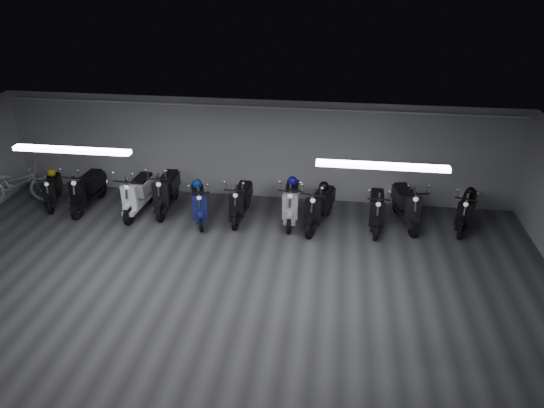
# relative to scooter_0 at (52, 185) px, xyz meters

# --- Properties ---
(floor) EXTENTS (14.00, 10.00, 0.01)m
(floor) POSITION_rel_scooter_0_xyz_m (5.44, -3.71, -0.60)
(floor) COLOR #39393B
(floor) RESTS_ON ground
(ceiling) EXTENTS (14.00, 10.00, 0.01)m
(ceiling) POSITION_rel_scooter_0_xyz_m (5.44, -3.71, 2.21)
(ceiling) COLOR slate
(ceiling) RESTS_ON ground
(back_wall) EXTENTS (14.00, 0.01, 2.80)m
(back_wall) POSITION_rel_scooter_0_xyz_m (5.44, 1.29, 0.80)
(back_wall) COLOR #9C9B9E
(back_wall) RESTS_ON ground
(fluor_strip_left) EXTENTS (2.40, 0.18, 0.08)m
(fluor_strip_left) POSITION_rel_scooter_0_xyz_m (2.44, -2.71, 2.14)
(fluor_strip_left) COLOR white
(fluor_strip_left) RESTS_ON ceiling
(fluor_strip_right) EXTENTS (2.40, 0.18, 0.08)m
(fluor_strip_right) POSITION_rel_scooter_0_xyz_m (8.44, -2.71, 2.14)
(fluor_strip_right) COLOR white
(fluor_strip_right) RESTS_ON ceiling
(conduit) EXTENTS (13.60, 0.05, 0.05)m
(conduit) POSITION_rel_scooter_0_xyz_m (5.44, 1.21, 2.02)
(conduit) COLOR white
(conduit) RESTS_ON back_wall
(scooter_0) EXTENTS (1.05, 1.70, 1.20)m
(scooter_0) POSITION_rel_scooter_0_xyz_m (0.00, 0.00, 0.00)
(scooter_0) COLOR black
(scooter_0) RESTS_ON floor
(scooter_1) EXTENTS (0.70, 1.94, 1.43)m
(scooter_1) POSITION_rel_scooter_0_xyz_m (1.04, -0.05, 0.12)
(scooter_1) COLOR black
(scooter_1) RESTS_ON floor
(scooter_2) EXTENTS (0.74, 1.98, 1.45)m
(scooter_2) POSITION_rel_scooter_0_xyz_m (2.50, -0.12, 0.13)
(scooter_2) COLOR white
(scooter_2) RESTS_ON floor
(scooter_3) EXTENTS (0.75, 2.00, 1.47)m
(scooter_3) POSITION_rel_scooter_0_xyz_m (3.19, 0.13, 0.14)
(scooter_3) COLOR black
(scooter_3) RESTS_ON floor
(scooter_4) EXTENTS (1.10, 1.82, 1.29)m
(scooter_4) POSITION_rel_scooter_0_xyz_m (4.20, -0.33, 0.05)
(scooter_4) COLOR navy
(scooter_4) RESTS_ON floor
(scooter_5) EXTENTS (0.68, 1.82, 1.33)m
(scooter_5) POSITION_rel_scooter_0_xyz_m (5.25, -0.09, 0.07)
(scooter_5) COLOR black
(scooter_5) RESTS_ON floor
(scooter_6) EXTENTS (0.68, 1.92, 1.42)m
(scooter_6) POSITION_rel_scooter_0_xyz_m (6.55, -0.03, 0.11)
(scooter_6) COLOR #BABBBF
(scooter_6) RESTS_ON floor
(scooter_7) EXTENTS (1.16, 2.02, 1.43)m
(scooter_7) POSITION_rel_scooter_0_xyz_m (7.28, -0.23, 0.11)
(scooter_7) COLOR black
(scooter_7) RESTS_ON floor
(scooter_8) EXTENTS (0.68, 1.82, 1.34)m
(scooter_8) POSITION_rel_scooter_0_xyz_m (8.69, -0.12, 0.07)
(scooter_8) COLOR black
(scooter_8) RESTS_ON floor
(scooter_9) EXTENTS (1.02, 2.00, 1.42)m
(scooter_9) POSITION_rel_scooter_0_xyz_m (9.43, 0.18, 0.11)
(scooter_9) COLOR black
(scooter_9) RESTS_ON floor
(bicycle) EXTENTS (2.20, 1.20, 1.35)m
(bicycle) POSITION_rel_scooter_0_xyz_m (-1.06, 0.02, 0.08)
(bicycle) COLOR white
(bicycle) RESTS_ON floor
(scooter_10) EXTENTS (1.15, 1.84, 1.30)m
(scooter_10) POSITION_rel_scooter_0_xyz_m (10.90, 0.17, 0.05)
(scooter_10) COLOR black
(scooter_10) RESTS_ON floor
(helmet_0) EXTENTS (0.23, 0.23, 0.23)m
(helmet_0) POSITION_rel_scooter_0_xyz_m (-0.08, 0.21, 0.26)
(helmet_0) COLOR yellow
(helmet_0) RESTS_ON scooter_0
(helmet_1) EXTENTS (0.25, 0.25, 0.25)m
(helmet_1) POSITION_rel_scooter_0_xyz_m (7.35, 0.02, 0.41)
(helmet_1) COLOR black
(helmet_1) RESTS_ON scooter_7
(helmet_2) EXTENTS (0.25, 0.25, 0.25)m
(helmet_2) POSITION_rel_scooter_0_xyz_m (6.54, 0.23, 0.40)
(helmet_2) COLOR #130B7F
(helmet_2) RESTS_ON scooter_6
(helmet_3) EXTENTS (0.23, 0.23, 0.23)m
(helmet_3) POSITION_rel_scooter_0_xyz_m (10.98, 0.40, 0.32)
(helmet_3) COLOR black
(helmet_3) RESTS_ON scooter_10
(helmet_4) EXTENTS (0.26, 0.26, 0.26)m
(helmet_4) POSITION_rel_scooter_0_xyz_m (4.12, -0.10, 0.33)
(helmet_4) COLOR navy
(helmet_4) RESTS_ON scooter_4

